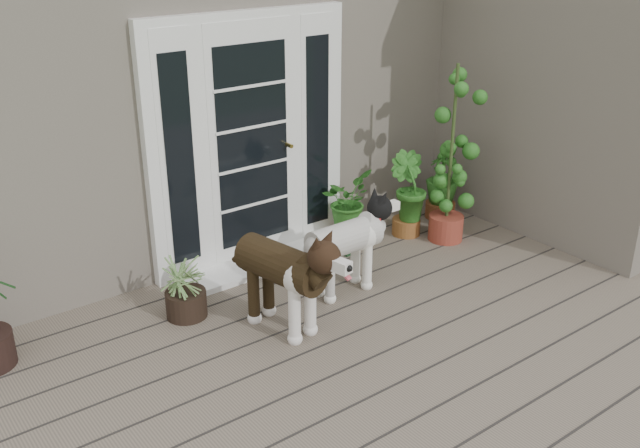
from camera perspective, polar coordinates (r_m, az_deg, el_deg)
deck at (r=5.15m, az=10.21°, el=-11.09°), size 6.20×4.60×0.12m
house_main at (r=7.87m, az=-12.59°, el=12.63°), size 7.40×4.00×3.10m
house_wing at (r=7.39m, az=20.51°, el=11.07°), size 1.60×2.40×3.10m
door_unit at (r=6.09m, az=-5.63°, el=6.59°), size 1.90×0.14×2.15m
door_step at (r=6.32m, az=-4.29°, el=-2.98°), size 1.60×0.40×0.05m
brindle_dog at (r=5.19m, az=-3.10°, el=-4.66°), size 0.57×0.99×0.77m
white_dog at (r=5.71m, az=1.94°, el=-2.33°), size 0.83×0.36×0.69m
spider_plant at (r=5.48m, az=-10.79°, el=-4.70°), size 0.54×0.54×0.56m
herb_a at (r=6.61m, az=2.13°, el=0.98°), size 0.67×0.67×0.61m
herb_b at (r=6.83m, az=6.99°, el=1.49°), size 0.49×0.49×0.60m
herb_c at (r=7.28m, az=9.70°, el=2.74°), size 0.54×0.54×0.60m
sapling at (r=6.58m, az=10.47°, el=5.65°), size 0.61×0.61×1.72m
clog_left at (r=6.52m, az=1.67°, el=-1.88°), size 0.17×0.30×0.08m
clog_right at (r=6.33m, az=-2.85°, el=-2.71°), size 0.28×0.29×0.08m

